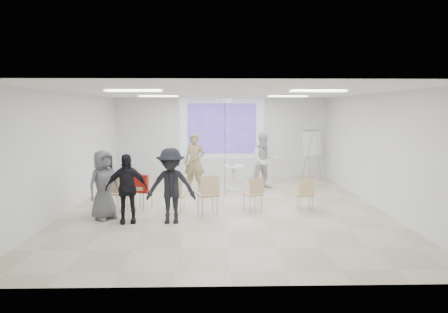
{
  "coord_description": "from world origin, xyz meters",
  "views": [
    {
      "loc": [
        -0.23,
        -9.7,
        2.59
      ],
      "look_at": [
        0.0,
        0.8,
        1.25
      ],
      "focal_mm": 30.0,
      "sensor_mm": 36.0,
      "label": 1
    }
  ],
  "objects_px": {
    "audience_mid": "(171,181)",
    "chair_right_inner": "(254,192)",
    "pedestal_table": "(234,176)",
    "audience_outer": "(104,181)",
    "laptop": "(177,194)",
    "player_left": "(195,158)",
    "player_right": "(264,157)",
    "audience_left": "(126,183)",
    "chair_right_far": "(306,192)",
    "av_cart": "(126,174)",
    "chair_left_inner": "(176,193)",
    "chair_far_left": "(115,190)",
    "chair_left_mid": "(139,188)",
    "chair_center": "(209,192)",
    "flipchart_easel": "(312,143)"
  },
  "relations": [
    {
      "from": "audience_mid",
      "to": "chair_right_inner",
      "type": "bearing_deg",
      "value": 23.06
    },
    {
      "from": "pedestal_table",
      "to": "audience_outer",
      "type": "xyz_separation_m",
      "value": [
        -3.21,
        -3.11,
        0.46
      ]
    },
    {
      "from": "laptop",
      "to": "audience_mid",
      "type": "bearing_deg",
      "value": 99.2
    },
    {
      "from": "player_left",
      "to": "player_right",
      "type": "height_order",
      "value": "player_left"
    },
    {
      "from": "audience_left",
      "to": "audience_mid",
      "type": "bearing_deg",
      "value": -13.89
    },
    {
      "from": "chair_right_far",
      "to": "av_cart",
      "type": "xyz_separation_m",
      "value": [
        -5.44,
        3.9,
        -0.18
      ]
    },
    {
      "from": "chair_left_inner",
      "to": "chair_far_left",
      "type": "bearing_deg",
      "value": -173.12
    },
    {
      "from": "audience_outer",
      "to": "chair_far_left",
      "type": "bearing_deg",
      "value": 34.35
    },
    {
      "from": "pedestal_table",
      "to": "av_cart",
      "type": "height_order",
      "value": "pedestal_table"
    },
    {
      "from": "chair_right_inner",
      "to": "av_cart",
      "type": "relative_size",
      "value": 1.28
    },
    {
      "from": "audience_left",
      "to": "audience_mid",
      "type": "height_order",
      "value": "audience_mid"
    },
    {
      "from": "chair_far_left",
      "to": "chair_right_far",
      "type": "relative_size",
      "value": 1.12
    },
    {
      "from": "pedestal_table",
      "to": "chair_left_inner",
      "type": "relative_size",
      "value": 1.0
    },
    {
      "from": "chair_left_mid",
      "to": "audience_mid",
      "type": "xyz_separation_m",
      "value": [
        0.95,
        -1.11,
        0.39
      ]
    },
    {
      "from": "chair_center",
      "to": "laptop",
      "type": "relative_size",
      "value": 3.36
    },
    {
      "from": "pedestal_table",
      "to": "audience_outer",
      "type": "relative_size",
      "value": 0.45
    },
    {
      "from": "laptop",
      "to": "audience_outer",
      "type": "distance_m",
      "value": 1.81
    },
    {
      "from": "player_right",
      "to": "flipchart_easel",
      "type": "xyz_separation_m",
      "value": [
        1.92,
        1.44,
        0.34
      ]
    },
    {
      "from": "av_cart",
      "to": "audience_left",
      "type": "bearing_deg",
      "value": -60.78
    },
    {
      "from": "chair_far_left",
      "to": "chair_left_inner",
      "type": "distance_m",
      "value": 1.54
    },
    {
      "from": "laptop",
      "to": "av_cart",
      "type": "relative_size",
      "value": 0.44
    },
    {
      "from": "chair_right_far",
      "to": "chair_far_left",
      "type": "bearing_deg",
      "value": 179.1
    },
    {
      "from": "player_right",
      "to": "audience_mid",
      "type": "bearing_deg",
      "value": -137.04
    },
    {
      "from": "pedestal_table",
      "to": "chair_right_inner",
      "type": "relative_size",
      "value": 0.94
    },
    {
      "from": "flipchart_easel",
      "to": "chair_right_far",
      "type": "bearing_deg",
      "value": -118.56
    },
    {
      "from": "audience_outer",
      "to": "av_cart",
      "type": "height_order",
      "value": "audience_outer"
    },
    {
      "from": "chair_far_left",
      "to": "flipchart_easel",
      "type": "xyz_separation_m",
      "value": [
        6.04,
        4.16,
        0.81
      ]
    },
    {
      "from": "pedestal_table",
      "to": "audience_mid",
      "type": "distance_m",
      "value": 3.84
    },
    {
      "from": "player_left",
      "to": "audience_mid",
      "type": "height_order",
      "value": "player_left"
    },
    {
      "from": "audience_left",
      "to": "av_cart",
      "type": "xyz_separation_m",
      "value": [
        -1.14,
        4.74,
        -0.6
      ]
    },
    {
      "from": "chair_right_far",
      "to": "laptop",
      "type": "xyz_separation_m",
      "value": [
        -3.27,
        0.09,
        -0.06
      ]
    },
    {
      "from": "chair_right_far",
      "to": "player_right",
      "type": "bearing_deg",
      "value": 103.96
    },
    {
      "from": "pedestal_table",
      "to": "chair_left_mid",
      "type": "height_order",
      "value": "chair_left_mid"
    },
    {
      "from": "player_left",
      "to": "flipchart_easel",
      "type": "relative_size",
      "value": 1.13
    },
    {
      "from": "pedestal_table",
      "to": "chair_right_far",
      "type": "distance_m",
      "value": 3.06
    },
    {
      "from": "pedestal_table",
      "to": "audience_outer",
      "type": "height_order",
      "value": "audience_outer"
    },
    {
      "from": "chair_left_inner",
      "to": "chair_right_far",
      "type": "xyz_separation_m",
      "value": [
        3.28,
        0.0,
        0.01
      ]
    },
    {
      "from": "chair_left_mid",
      "to": "player_right",
      "type": "bearing_deg",
      "value": 60.81
    },
    {
      "from": "chair_right_far",
      "to": "flipchart_easel",
      "type": "bearing_deg",
      "value": 74.04
    },
    {
      "from": "chair_center",
      "to": "player_right",
      "type": "bearing_deg",
      "value": 42.96
    },
    {
      "from": "player_left",
      "to": "audience_outer",
      "type": "xyz_separation_m",
      "value": [
        -1.96,
        -3.0,
        -0.13
      ]
    },
    {
      "from": "audience_outer",
      "to": "flipchart_easel",
      "type": "height_order",
      "value": "flipchart_easel"
    },
    {
      "from": "player_right",
      "to": "chair_left_inner",
      "type": "height_order",
      "value": "player_right"
    },
    {
      "from": "pedestal_table",
      "to": "chair_right_far",
      "type": "height_order",
      "value": "chair_right_far"
    },
    {
      "from": "chair_left_mid",
      "to": "audience_left",
      "type": "xyz_separation_m",
      "value": [
        -0.07,
        -1.06,
        0.32
      ]
    },
    {
      "from": "chair_right_inner",
      "to": "audience_outer",
      "type": "relative_size",
      "value": 0.47
    },
    {
      "from": "chair_far_left",
      "to": "chair_left_inner",
      "type": "xyz_separation_m",
      "value": [
        1.53,
        -0.09,
        -0.07
      ]
    },
    {
      "from": "pedestal_table",
      "to": "audience_mid",
      "type": "xyz_separation_m",
      "value": [
        -1.6,
        -3.45,
        0.52
      ]
    },
    {
      "from": "audience_left",
      "to": "chair_right_inner",
      "type": "bearing_deg",
      "value": 5.13
    },
    {
      "from": "audience_mid",
      "to": "av_cart",
      "type": "height_order",
      "value": "audience_mid"
    }
  ]
}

